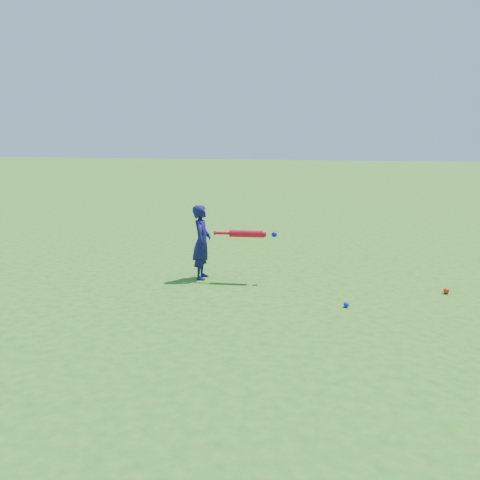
# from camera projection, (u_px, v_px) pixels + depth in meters

# --- Properties ---
(ground) EXTENTS (80.00, 80.00, 0.00)m
(ground) POSITION_uv_depth(u_px,v_px,m) (178.00, 275.00, 7.17)
(ground) COLOR #266217
(ground) RESTS_ON ground
(child) EXTENTS (0.28, 0.38, 0.96)m
(child) POSITION_uv_depth(u_px,v_px,m) (202.00, 242.00, 6.90)
(child) COLOR #13114F
(child) RESTS_ON ground
(ground_ball_red) EXTENTS (0.07, 0.07, 0.07)m
(ground_ball_red) POSITION_uv_depth(u_px,v_px,m) (446.00, 291.00, 6.28)
(ground_ball_red) COLOR red
(ground_ball_red) RESTS_ON ground
(ground_ball_blue) EXTENTS (0.06, 0.06, 0.06)m
(ground_ball_blue) POSITION_uv_depth(u_px,v_px,m) (346.00, 305.00, 5.78)
(ground_ball_blue) COLOR #0D1DDD
(ground_ball_blue) RESTS_ON ground
(bat_swing) EXTENTS (0.80, 0.16, 0.09)m
(bat_swing) POSITION_uv_depth(u_px,v_px,m) (249.00, 234.00, 6.74)
(bat_swing) COLOR red
(bat_swing) RESTS_ON ground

